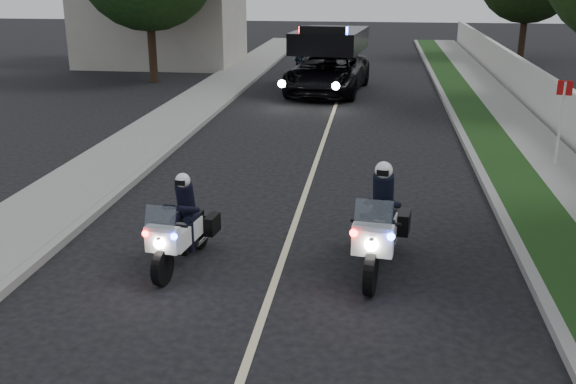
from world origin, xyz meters
TOP-DOWN VIEW (x-y plane):
  - ground at (0.00, 0.00)m, footprint 120.00×120.00m
  - curb_right at (4.10, 10.00)m, footprint 0.20×60.00m
  - grass_verge at (4.80, 10.00)m, footprint 1.20×60.00m
  - sidewalk_right at (6.10, 10.00)m, footprint 1.40×60.00m
  - curb_left at (-4.10, 10.00)m, footprint 0.20×60.00m
  - sidewalk_left at (-5.20, 10.00)m, footprint 2.00×60.00m
  - lane_marking at (0.00, 10.00)m, footprint 0.12×50.00m
  - police_moto_left at (-1.64, 1.02)m, footprint 0.89×1.94m
  - police_moto_right at (1.64, 1.26)m, footprint 1.03×2.24m
  - police_suv at (-0.53, 18.25)m, footprint 3.44×6.34m
  - bicycle at (-2.23, 22.94)m, footprint 0.60×1.63m
  - cyclist at (-2.23, 22.94)m, footprint 0.57×0.40m
  - sign_post at (6.00, 7.72)m, footprint 0.46×0.46m
  - tree_right_e at (9.50, 30.46)m, footprint 5.66×5.66m
  - tree_left_near at (-8.50, 19.89)m, footprint 7.65×7.65m
  - tree_left_far at (-9.51, 26.87)m, footprint 7.28×7.28m

SIDE VIEW (x-z plane):
  - ground at x=0.00m, z-range 0.00..0.00m
  - police_moto_left at x=-1.64m, z-range -0.79..0.79m
  - police_moto_right at x=1.64m, z-range -0.92..0.92m
  - police_suv at x=-0.53m, z-range -1.48..1.48m
  - bicycle at x=-2.23m, z-range -0.42..0.42m
  - cyclist at x=-2.23m, z-range -0.77..0.77m
  - sign_post at x=6.00m, z-range -1.16..1.16m
  - tree_right_e at x=9.50m, z-range -4.65..4.65m
  - tree_left_near at x=-8.50m, z-range -5.20..5.20m
  - tree_left_far at x=-9.51m, z-range -4.85..4.85m
  - lane_marking at x=0.00m, z-range 0.00..0.01m
  - curb_right at x=4.10m, z-range 0.00..0.15m
  - curb_left at x=-4.10m, z-range 0.00..0.15m
  - grass_verge at x=4.80m, z-range 0.00..0.16m
  - sidewalk_right at x=6.10m, z-range 0.00..0.16m
  - sidewalk_left at x=-5.20m, z-range 0.00..0.16m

